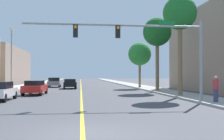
# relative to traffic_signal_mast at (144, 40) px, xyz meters

# --- Properties ---
(ground) EXTENTS (192.00, 192.00, 0.00)m
(ground) POSITION_rel_traffic_signal_mast_xyz_m (-4.23, 32.87, -4.38)
(ground) COLOR #47474C
(sidewalk_left) EXTENTS (3.36, 168.00, 0.15)m
(sidewalk_left) POSITION_rel_traffic_signal_mast_xyz_m (-13.83, 32.87, -4.31)
(sidewalk_left) COLOR #B2ADA3
(sidewalk_left) RESTS_ON ground
(sidewalk_right) EXTENTS (3.36, 168.00, 0.15)m
(sidewalk_right) POSITION_rel_traffic_signal_mast_xyz_m (5.38, 32.87, -4.31)
(sidewalk_right) COLOR #9E9B93
(sidewalk_right) RESTS_ON ground
(lane_marking_center) EXTENTS (0.16, 144.00, 0.01)m
(lane_marking_center) POSITION_rel_traffic_signal_mast_xyz_m (-4.23, 32.87, -4.38)
(lane_marking_center) COLOR yellow
(lane_marking_center) RESTS_ON ground
(traffic_signal_mast) EXTENTS (12.29, 0.36, 5.63)m
(traffic_signal_mast) POSITION_rel_traffic_signal_mast_xyz_m (0.00, 0.00, 0.00)
(traffic_signal_mast) COLOR gray
(traffic_signal_mast) RESTS_ON sidewalk_right
(street_lamp) EXTENTS (0.56, 0.28, 7.46)m
(street_lamp) POSITION_rel_traffic_signal_mast_xyz_m (-12.65, 15.87, -0.08)
(street_lamp) COLOR gray
(street_lamp) RESTS_ON sidewalk_left
(palm_near) EXTENTS (3.02, 3.02, 8.89)m
(palm_near) POSITION_rel_traffic_signal_mast_xyz_m (4.54, 5.21, 2.98)
(palm_near) COLOR brown
(palm_near) RESTS_ON sidewalk_right
(palm_mid) EXTENTS (3.38, 3.38, 8.61)m
(palm_mid) POSITION_rel_traffic_signal_mast_xyz_m (4.73, 13.08, 2.58)
(palm_mid) COLOR brown
(palm_mid) RESTS_ON sidewalk_right
(palm_far) EXTENTS (3.38, 3.38, 6.59)m
(palm_far) POSITION_rel_traffic_signal_mast_xyz_m (4.34, 20.95, 0.62)
(palm_far) COLOR brown
(palm_far) RESTS_ON sidewalk_right
(car_black) EXTENTS (2.00, 4.33, 1.39)m
(car_black) POSITION_rel_traffic_signal_mast_xyz_m (-5.81, 21.10, -3.66)
(car_black) COLOR black
(car_black) RESTS_ON ground
(car_gray) EXTENTS (1.95, 4.16, 1.55)m
(car_gray) POSITION_rel_traffic_signal_mast_xyz_m (-8.45, 26.12, -3.59)
(car_gray) COLOR slate
(car_gray) RESTS_ON ground
(car_red) EXTENTS (1.96, 4.40, 1.41)m
(car_red) POSITION_rel_traffic_signal_mast_xyz_m (-8.74, 9.25, -3.65)
(car_red) COLOR red
(car_red) RESTS_ON ground
(pedestrian) EXTENTS (0.38, 0.38, 1.75)m
(pedestrian) POSITION_rel_traffic_signal_mast_xyz_m (4.71, -0.89, -3.36)
(pedestrian) COLOR #3F3859
(pedestrian) RESTS_ON sidewalk_right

